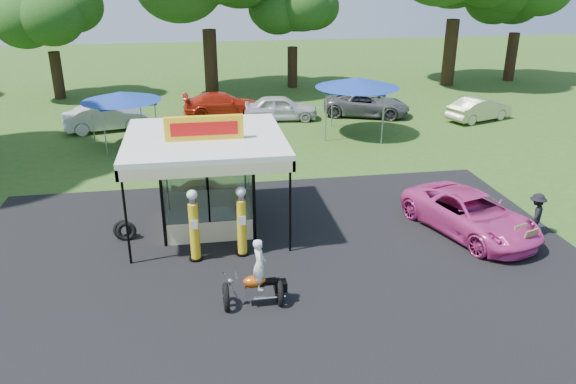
% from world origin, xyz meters
% --- Properties ---
extents(ground, '(120.00, 120.00, 0.00)m').
position_xyz_m(ground, '(0.00, 0.00, 0.00)').
color(ground, '#2C5119').
rests_on(ground, ground).
extents(asphalt_apron, '(20.00, 14.00, 0.04)m').
position_xyz_m(asphalt_apron, '(0.00, 2.00, 0.02)').
color(asphalt_apron, black).
rests_on(asphalt_apron, ground).
extents(gas_station_kiosk, '(5.40, 5.40, 4.18)m').
position_xyz_m(gas_station_kiosk, '(-2.00, 4.99, 1.78)').
color(gas_station_kiosk, white).
rests_on(gas_station_kiosk, ground).
extents(gas_pump_left, '(0.45, 0.45, 2.44)m').
position_xyz_m(gas_pump_left, '(-2.51, 2.37, 1.17)').
color(gas_pump_left, black).
rests_on(gas_pump_left, ground).
extents(gas_pump_right, '(0.45, 0.45, 2.39)m').
position_xyz_m(gas_pump_right, '(-1.01, 2.48, 1.15)').
color(gas_pump_right, black).
rests_on(gas_pump_right, ground).
extents(motorcycle, '(1.76, 0.84, 2.10)m').
position_xyz_m(motorcycle, '(-0.87, -0.49, 0.82)').
color(motorcycle, black).
rests_on(motorcycle, ground).
extents(spare_tires, '(0.82, 0.49, 0.70)m').
position_xyz_m(spare_tires, '(-4.90, 4.28, 0.34)').
color(spare_tires, black).
rests_on(spare_tires, ground).
extents(a_frame_sign, '(0.61, 0.68, 1.01)m').
position_xyz_m(a_frame_sign, '(7.97, 0.95, 0.51)').
color(a_frame_sign, '#593819').
rests_on(a_frame_sign, ground).
extents(kiosk_car, '(2.82, 1.13, 0.96)m').
position_xyz_m(kiosk_car, '(-2.00, 7.20, 0.48)').
color(kiosk_car, gold).
rests_on(kiosk_car, ground).
extents(pink_sedan, '(3.93, 5.72, 1.45)m').
position_xyz_m(pink_sedan, '(7.01, 2.82, 0.73)').
color(pink_sedan, '#D73A91').
rests_on(pink_sedan, ground).
extents(spectator_east_a, '(1.10, 1.10, 1.53)m').
position_xyz_m(spectator_east_a, '(9.19, 2.33, 0.77)').
color(spectator_east_a, black).
rests_on(spectator_east_a, ground).
extents(bg_car_a, '(4.89, 2.69, 1.53)m').
position_xyz_m(bg_car_a, '(-7.34, 18.88, 0.76)').
color(bg_car_a, silver).
rests_on(bg_car_a, ground).
extents(bg_car_b, '(4.99, 2.18, 1.43)m').
position_xyz_m(bg_car_b, '(-0.54, 21.38, 0.71)').
color(bg_car_b, red).
rests_on(bg_car_b, ground).
extents(bg_car_c, '(4.60, 2.22, 1.51)m').
position_xyz_m(bg_car_c, '(2.91, 19.58, 0.76)').
color(bg_car_c, silver).
rests_on(bg_car_c, ground).
extents(bg_car_d, '(5.85, 4.20, 1.48)m').
position_xyz_m(bg_car_d, '(8.40, 19.71, 0.74)').
color(bg_car_d, '#555557').
rests_on(bg_car_d, ground).
extents(bg_car_e, '(4.48, 2.85, 1.39)m').
position_xyz_m(bg_car_e, '(14.82, 17.43, 0.70)').
color(bg_car_e, '#C2C194').
rests_on(bg_car_e, ground).
extents(tent_west, '(4.07, 4.07, 2.84)m').
position_xyz_m(tent_west, '(-5.97, 15.72, 2.57)').
color(tent_west, gray).
rests_on(tent_west, ground).
extents(tent_east, '(4.59, 4.59, 3.21)m').
position_xyz_m(tent_east, '(6.51, 15.60, 2.90)').
color(tent_east, gray).
rests_on(tent_east, ground).
extents(oak_far_b, '(7.63, 7.63, 9.10)m').
position_xyz_m(oak_far_b, '(-11.74, 28.26, 5.81)').
color(oak_far_b, black).
rests_on(oak_far_b, ground).
extents(oak_far_d, '(7.19, 7.19, 8.56)m').
position_xyz_m(oak_far_d, '(5.37, 29.51, 5.45)').
color(oak_far_d, black).
rests_on(oak_far_d, ground).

